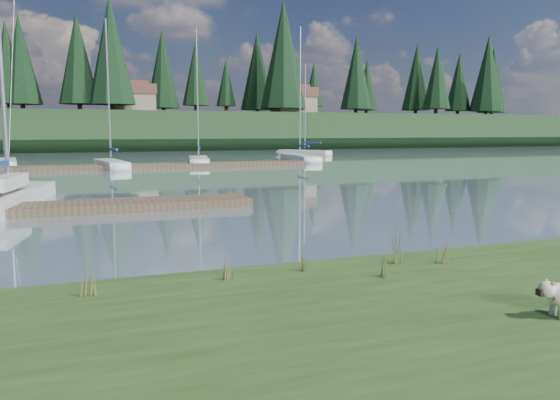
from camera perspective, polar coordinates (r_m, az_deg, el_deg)
name	(u,v)px	position (r m, az deg, el deg)	size (l,w,h in m)	color
ground	(105,169)	(40.68, -17.80, 3.10)	(200.00, 200.00, 0.00)	gray
ridge	(89,132)	(83.56, -19.33, 6.74)	(200.00, 20.00, 5.00)	black
sailboat_main	(9,194)	(22.44, -26.49, 0.59)	(3.39, 9.25, 13.04)	silver
dock_near	(10,210)	(19.82, -26.41, -0.98)	(16.00, 2.00, 0.30)	#4C3D2C
dock_far	(134,166)	(40.81, -15.00, 3.42)	(26.00, 2.20, 0.30)	#4C3D2C
sailboat_bg_1	(5,162)	(46.28, -26.76, 3.54)	(2.17, 7.42, 10.99)	silver
sailboat_bg_2	(109,163)	(41.94, -17.40, 3.68)	(2.36, 7.14, 10.65)	silver
sailboat_bg_3	(198,160)	(45.08, -8.52, 4.16)	(2.74, 7.46, 10.84)	silver
sailboat_bg_4	(297,157)	(48.96, 1.83, 4.48)	(2.09, 8.01, 11.68)	silver
sailboat_bg_5	(300,152)	(60.36, 2.13, 5.01)	(5.01, 6.37, 9.90)	silver
weed_0	(228,267)	(8.90, -5.44, -6.98)	(0.17, 0.14, 0.49)	#475B23
weed_1	(303,260)	(9.39, 2.45, -6.25)	(0.17, 0.14, 0.47)	#475B23
weed_2	(395,246)	(10.09, 11.91, -4.69)	(0.17, 0.14, 0.78)	#475B23
weed_3	(87,278)	(8.51, -19.48, -7.70)	(0.17, 0.14, 0.61)	#475B23
weed_4	(379,267)	(9.13, 10.32, -6.89)	(0.17, 0.14, 0.42)	#475B23
weed_5	(442,252)	(10.28, 16.58, -5.27)	(0.17, 0.14, 0.51)	#475B23
mud_lip	(200,288)	(9.52, -8.31, -9.11)	(60.00, 0.50, 0.14)	#33281C
conifer_3	(7,62)	(83.42, -26.64, 12.75)	(4.84, 4.84, 12.25)	#382619
conifer_4	(111,51)	(77.39, -17.25, 14.68)	(6.16, 6.16, 15.10)	#382619
conifer_5	(196,74)	(82.69, -8.82, 12.85)	(3.96, 3.96, 10.35)	#382619
conifer_6	(283,55)	(84.78, 0.36, 14.95)	(7.04, 7.04, 17.00)	#382619
conifer_7	(356,72)	(93.08, 7.98, 13.08)	(5.28, 5.28, 13.20)	#382619
conifer_8	(437,77)	(96.57, 16.09, 12.25)	(4.62, 4.62, 11.77)	#382619
conifer_9	(488,73)	(107.11, 20.87, 12.27)	(5.94, 5.94, 14.62)	#382619
house_1	(132,98)	(82.05, -15.18, 10.26)	(6.30, 5.30, 4.65)	gray
house_2	(293,100)	(85.81, 1.38, 10.37)	(6.30, 5.30, 4.65)	gray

